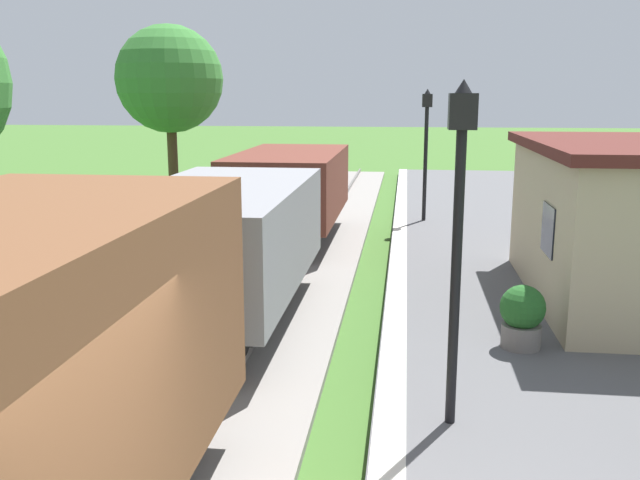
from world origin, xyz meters
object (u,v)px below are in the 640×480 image
(freight_train, at_px, (213,247))
(potted_planter, at_px, (522,316))
(lamp_post_near, at_px, (459,193))
(tree_field_left, at_px, (169,80))
(station_hut, at_px, (632,221))
(lamp_post_far, at_px, (426,131))

(freight_train, distance_m, potted_planter, 4.69)
(lamp_post_near, bearing_deg, potted_planter, 65.10)
(freight_train, relative_size, lamp_post_near, 5.24)
(freight_train, bearing_deg, tree_field_left, 112.31)
(tree_field_left, bearing_deg, lamp_post_near, -58.86)
(potted_planter, distance_m, lamp_post_near, 3.42)
(station_hut, distance_m, tree_field_left, 12.66)
(station_hut, relative_size, potted_planter, 6.33)
(lamp_post_near, xyz_separation_m, lamp_post_far, (0.00, 12.59, 0.00))
(station_hut, bearing_deg, lamp_post_near, -123.21)
(potted_planter, relative_size, lamp_post_near, 0.25)
(freight_train, distance_m, station_hut, 7.16)
(station_hut, relative_size, tree_field_left, 1.02)
(lamp_post_far, bearing_deg, station_hut, -65.95)
(lamp_post_far, relative_size, tree_field_left, 0.65)
(potted_planter, xyz_separation_m, lamp_post_near, (-1.14, -2.46, 2.08))
(freight_train, xyz_separation_m, station_hut, (6.80, 2.23, 0.15))
(freight_train, relative_size, tree_field_left, 3.41)
(potted_planter, xyz_separation_m, tree_field_left, (-8.25, 9.31, 3.47))
(potted_planter, relative_size, lamp_post_far, 0.25)
(station_hut, xyz_separation_m, tree_field_left, (-10.45, 6.67, 2.54))
(lamp_post_near, distance_m, tree_field_left, 13.82)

